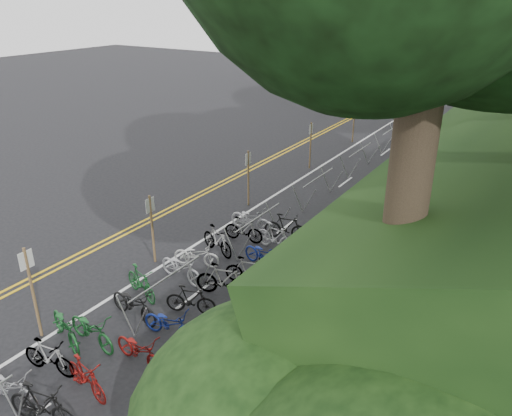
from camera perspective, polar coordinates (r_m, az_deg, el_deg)
The scene contains 8 objects.
ground at distance 15.84m, azimuth -25.78°, elevation -12.52°, with size 120.00×120.00×0.00m, color black.
road_markings at distance 21.45m, azimuth -2.11°, elevation -0.45°, with size 7.47×80.00×0.01m.
red_curb at distance 20.91m, azimuth 12.46°, elevation -1.55°, with size 0.25×28.00×0.10m, color maroon.
bike_racks_rest at distance 22.39m, azimuth 7.10°, elevation 2.78°, with size 1.14×23.00×1.17m.
signpost_near at distance 14.54m, azimuth -24.25°, elevation -8.27°, with size 0.08×0.40×2.72m.
signposts_rest at distance 24.07m, azimuth 3.04°, elevation 5.86°, with size 0.08×18.40×2.50m.
bike_front at distance 14.55m, azimuth -20.92°, elevation -12.57°, with size 1.93×0.67×1.01m, color #144C1E.
bike_valet at distance 15.19m, azimuth -9.72°, elevation -9.65°, with size 3.28×13.59×1.09m.
Camera 1 is at (11.78, -6.04, 8.69)m, focal length 35.00 mm.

